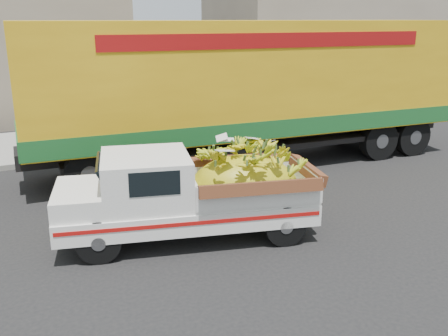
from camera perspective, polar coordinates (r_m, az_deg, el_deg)
name	(u,v)px	position (r m, az deg, el deg)	size (l,w,h in m)	color
ground	(254,216)	(10.20, 3.43, -5.46)	(100.00, 100.00, 0.00)	black
curb	(157,149)	(15.20, -7.65, 2.21)	(60.00, 0.25, 0.15)	gray
sidewalk	(136,135)	(17.15, -10.01, 3.75)	(60.00, 4.00, 0.14)	gray
building_right	(337,34)	(29.67, 12.82, 14.70)	(14.00, 6.00, 6.00)	gray
pickup_truck	(206,191)	(9.02, -2.08, -2.66)	(4.80, 2.76, 1.59)	black
semi_trailer	(253,86)	(13.40, 3.38, 9.30)	(12.04, 3.38, 3.80)	black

